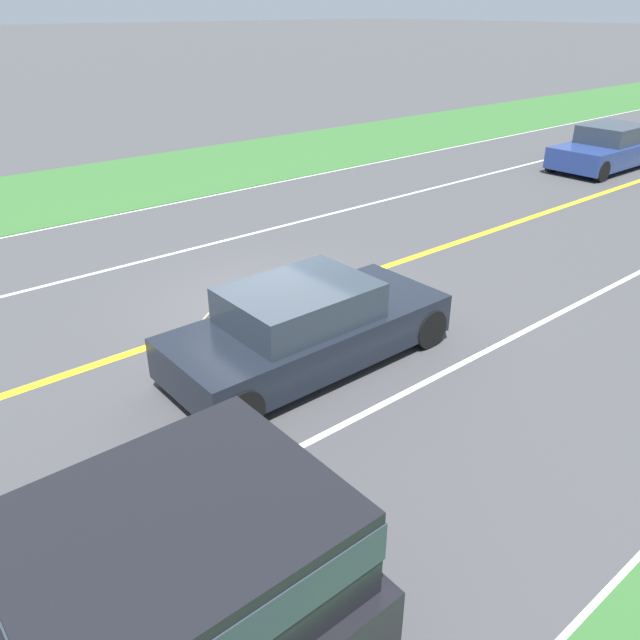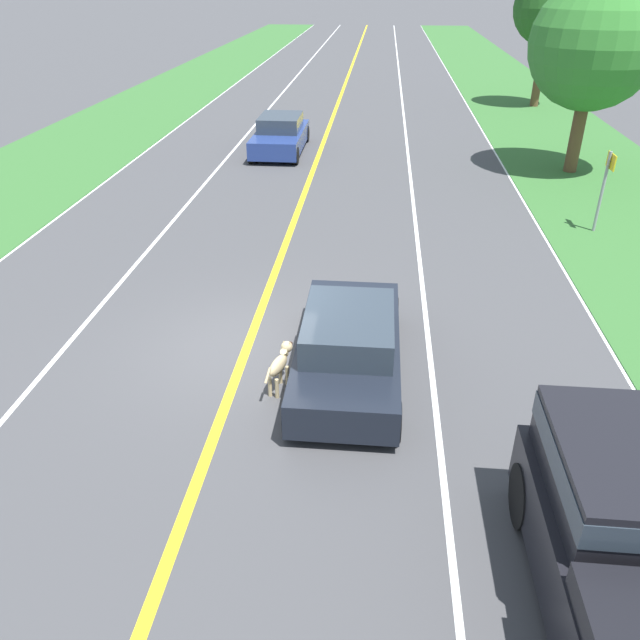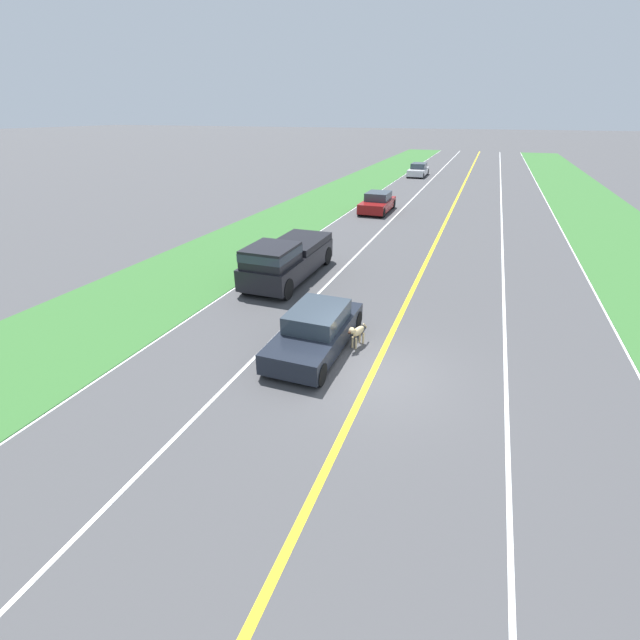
% 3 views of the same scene
% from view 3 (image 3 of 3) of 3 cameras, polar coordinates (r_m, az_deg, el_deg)
% --- Properties ---
extents(ground_plane, '(400.00, 400.00, 0.00)m').
position_cam_3_polar(ground_plane, '(12.16, 7.02, -7.03)').
color(ground_plane, '#424244').
extents(centre_divider_line, '(0.18, 160.00, 0.01)m').
position_cam_3_polar(centre_divider_line, '(12.16, 7.02, -7.01)').
color(centre_divider_line, yellow).
rests_on(centre_divider_line, ground).
extents(lane_edge_line_right, '(0.14, 160.00, 0.01)m').
position_cam_3_polar(lane_edge_line_right, '(15.08, -19.67, -1.53)').
color(lane_edge_line_right, white).
rests_on(lane_edge_line_right, ground).
extents(lane_dash_same_dir, '(0.10, 160.00, 0.01)m').
position_cam_3_polar(lane_dash_same_dir, '(13.25, -7.83, -4.09)').
color(lane_dash_same_dir, white).
rests_on(lane_dash_same_dir, ground).
extents(lane_dash_oncoming, '(0.10, 160.00, 0.01)m').
position_cam_3_polar(lane_dash_oncoming, '(12.04, 23.60, -9.69)').
color(lane_dash_oncoming, white).
rests_on(lane_dash_oncoming, ground).
extents(grass_verge_right, '(6.00, 160.00, 0.03)m').
position_cam_3_polar(grass_verge_right, '(17.07, -27.50, 0.23)').
color(grass_verge_right, '#33662D').
rests_on(grass_verge_right, ground).
extents(ego_car, '(1.80, 4.32, 1.30)m').
position_cam_3_polar(ego_car, '(12.98, -0.53, -1.43)').
color(ego_car, black).
rests_on(ego_car, ground).
extents(dog, '(0.41, 1.02, 0.80)m').
position_cam_3_polar(dog, '(13.17, 4.95, -1.62)').
color(dog, '#D1B784').
rests_on(dog, ground).
extents(pickup_truck, '(2.07, 5.74, 1.86)m').
position_cam_3_polar(pickup_truck, '(18.54, -4.52, 8.20)').
color(pickup_truck, black).
rests_on(pickup_truck, ground).
extents(car_trailing_near, '(1.89, 4.31, 1.38)m').
position_cam_3_polar(car_trailing_near, '(32.51, 7.67, 15.23)').
color(car_trailing_near, maroon).
rests_on(car_trailing_near, ground).
extents(car_trailing_mid, '(1.85, 4.64, 1.38)m').
position_cam_3_polar(car_trailing_mid, '(52.63, 12.98, 18.89)').
color(car_trailing_mid, silver).
rests_on(car_trailing_mid, ground).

